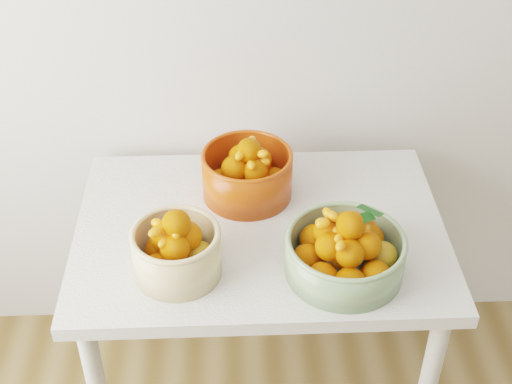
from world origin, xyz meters
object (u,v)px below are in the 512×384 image
table (260,252)px  bowl_green (345,252)px  bowl_orange (247,173)px  bowl_cream (177,250)px

table → bowl_green: bearing=-42.2°
bowl_orange → bowl_cream: bearing=-120.2°
table → bowl_green: bowl_green is taller
bowl_cream → bowl_green: size_ratio=0.76×
bowl_cream → bowl_green: (0.41, -0.01, -0.01)m
table → bowl_cream: (-0.21, -0.17, 0.17)m
table → bowl_cream: bowl_cream is taller
bowl_cream → bowl_orange: 0.36m
bowl_green → bowl_orange: 0.40m
table → bowl_green: size_ratio=2.94×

